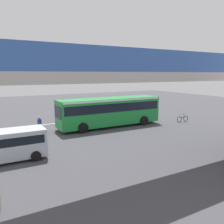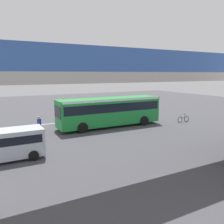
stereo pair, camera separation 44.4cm
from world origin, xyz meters
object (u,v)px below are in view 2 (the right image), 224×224
Objects in this scene: bicycle_black at (183,119)px; pedestrian at (39,126)px; city_bus at (110,110)px; traffic_sign at (63,105)px; parked_van at (6,143)px.

bicycle_black is 0.99× the size of pedestrian.
city_bus is at bearing -13.39° from bicycle_black.
traffic_sign reaches higher than bicycle_black.
city_bus is 6.72m from traffic_sign.
bicycle_black is 14.72m from traffic_sign.
city_bus is 2.40× the size of parked_van.
pedestrian is at bearing 54.74° from traffic_sign.
parked_van is 1.71× the size of traffic_sign.
city_bus is 9.22m from bicycle_black.
city_bus is 12.11m from parked_van.
bicycle_black is (-8.85, 2.11, -1.51)m from city_bus.
pedestrian is 6.99m from traffic_sign.
parked_van is at bearing 60.43° from pedestrian.
traffic_sign reaches higher than pedestrian.
pedestrian is at bearing -7.55° from bicycle_black.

